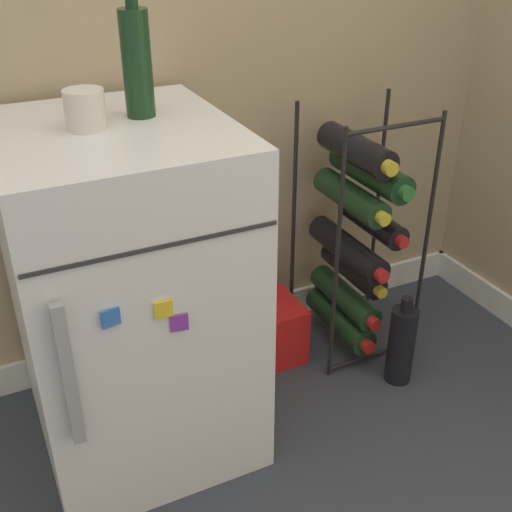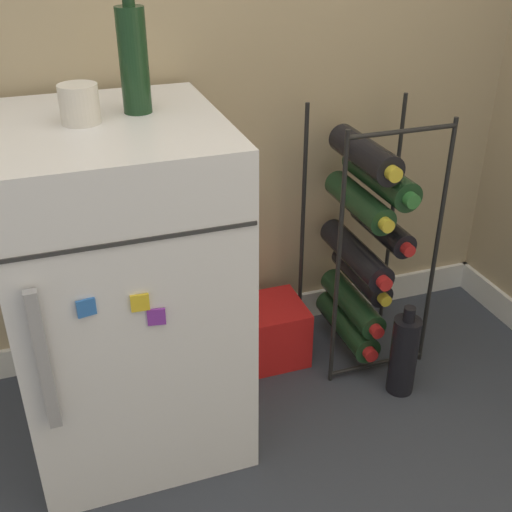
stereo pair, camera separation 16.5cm
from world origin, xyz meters
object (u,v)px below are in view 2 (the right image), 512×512
(soda_box, at_px, (261,333))
(wine_rack, at_px, (363,241))
(loose_bottle_floor, at_px, (404,355))
(fridge_top_cup, at_px, (79,104))
(fridge_top_bottle, at_px, (134,59))
(mini_fridge, at_px, (124,288))

(soda_box, bearing_deg, wine_rack, -9.31)
(loose_bottle_floor, bearing_deg, wine_rack, 99.39)
(wine_rack, height_order, soda_box, wine_rack)
(soda_box, height_order, fridge_top_cup, fridge_top_cup)
(fridge_top_bottle, relative_size, loose_bottle_floor, 0.93)
(soda_box, height_order, fridge_top_bottle, fridge_top_bottle)
(fridge_top_cup, distance_m, loose_bottle_floor, 1.05)
(wine_rack, bearing_deg, fridge_top_cup, -174.04)
(mini_fridge, relative_size, wine_rack, 1.09)
(fridge_top_cup, height_order, fridge_top_bottle, fridge_top_bottle)
(fridge_top_bottle, bearing_deg, mini_fridge, -149.28)
(soda_box, height_order, loose_bottle_floor, loose_bottle_floor)
(mini_fridge, bearing_deg, fridge_top_bottle, 30.72)
(wine_rack, bearing_deg, fridge_top_bottle, -176.52)
(fridge_top_cup, bearing_deg, loose_bottle_floor, -10.52)
(mini_fridge, distance_m, loose_bottle_floor, 0.78)
(fridge_top_cup, bearing_deg, fridge_top_bottle, 17.53)
(wine_rack, bearing_deg, loose_bottle_floor, -80.61)
(wine_rack, xyz_separation_m, soda_box, (-0.28, 0.05, -0.28))
(mini_fridge, distance_m, fridge_top_cup, 0.44)
(wine_rack, relative_size, soda_box, 2.97)
(soda_box, distance_m, fridge_top_bottle, 0.89)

